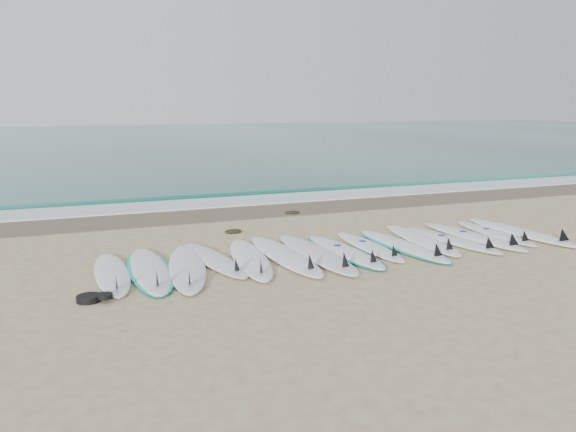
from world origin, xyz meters
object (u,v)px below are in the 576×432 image
object	(u,v)px
surfboard_7	(345,251)
leash_coil	(93,298)
surfboard_14	(522,232)
surfboard_0	(112,274)

from	to	relation	value
surfboard_7	leash_coil	xyz separation A→B (m)	(-4.18, -0.93, 0.00)
surfboard_7	surfboard_14	distance (m)	3.92
surfboard_14	surfboard_7	bearing A→B (deg)	177.11
leash_coil	surfboard_0	bearing A→B (deg)	72.38
surfboard_14	leash_coil	world-z (taller)	surfboard_14
leash_coil	surfboard_14	bearing A→B (deg)	6.66
surfboard_0	surfboard_14	bearing A→B (deg)	-0.79
leash_coil	surfboard_7	bearing A→B (deg)	12.56
surfboard_14	leash_coil	size ratio (longest dim) A/B	6.09
surfboard_7	surfboard_14	bearing A→B (deg)	-2.63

